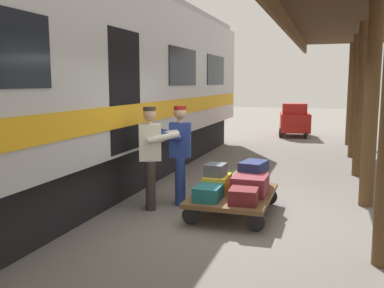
{
  "coord_description": "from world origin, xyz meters",
  "views": [
    {
      "loc": [
        -1.18,
        6.43,
        2.1
      ],
      "look_at": [
        0.84,
        0.17,
        1.15
      ],
      "focal_mm": 40.04,
      "sensor_mm": 36.0,
      "label": 1
    }
  ],
  "objects_px": {
    "suitcase_maroon_trunk": "(244,195)",
    "baggage_tug": "(295,120)",
    "suitcase_navy_fabric": "(254,167)",
    "suitcase_slate_roller": "(216,170)",
    "suitcase_burgundy_valise": "(250,185)",
    "luggage_cart": "(233,196)",
    "suitcase_orange_carryall": "(255,179)",
    "suitcase_yellow_case": "(217,183)",
    "porter_in_overalls": "(179,151)",
    "suitcase_teal_softside": "(209,192)",
    "suitcase_olive_duffel": "(224,179)",
    "porter_by_door": "(151,154)",
    "train_car": "(48,85)"
  },
  "relations": [
    {
      "from": "baggage_tug",
      "to": "suitcase_maroon_trunk",
      "type": "bearing_deg",
      "value": 90.77
    },
    {
      "from": "suitcase_yellow_case",
      "to": "porter_by_door",
      "type": "relative_size",
      "value": 0.34
    },
    {
      "from": "suitcase_maroon_trunk",
      "to": "suitcase_orange_carryall",
      "type": "distance_m",
      "value": 0.98
    },
    {
      "from": "train_car",
      "to": "suitcase_slate_roller",
      "type": "xyz_separation_m",
      "value": [
        -3.01,
        -0.12,
        -1.36
      ]
    },
    {
      "from": "suitcase_teal_softside",
      "to": "suitcase_maroon_trunk",
      "type": "xyz_separation_m",
      "value": [
        -0.54,
        -0.0,
        0.01
      ]
    },
    {
      "from": "porter_by_door",
      "to": "porter_in_overalls",
      "type": "bearing_deg",
      "value": -129.27
    },
    {
      "from": "porter_in_overalls",
      "to": "suitcase_maroon_trunk",
      "type": "bearing_deg",
      "value": 149.07
    },
    {
      "from": "suitcase_maroon_trunk",
      "to": "baggage_tug",
      "type": "relative_size",
      "value": 0.3
    },
    {
      "from": "suitcase_slate_roller",
      "to": "suitcase_navy_fabric",
      "type": "bearing_deg",
      "value": -138.37
    },
    {
      "from": "suitcase_burgundy_valise",
      "to": "suitcase_orange_carryall",
      "type": "height_order",
      "value": "suitcase_burgundy_valise"
    },
    {
      "from": "suitcase_maroon_trunk",
      "to": "porter_in_overalls",
      "type": "bearing_deg",
      "value": -30.93
    },
    {
      "from": "suitcase_teal_softside",
      "to": "suitcase_burgundy_valise",
      "type": "xyz_separation_m",
      "value": [
        -0.54,
        -0.49,
        0.04
      ]
    },
    {
      "from": "luggage_cart",
      "to": "suitcase_maroon_trunk",
      "type": "relative_size",
      "value": 3.21
    },
    {
      "from": "suitcase_yellow_case",
      "to": "suitcase_olive_duffel",
      "type": "distance_m",
      "value": 0.49
    },
    {
      "from": "suitcase_yellow_case",
      "to": "porter_in_overalls",
      "type": "bearing_deg",
      "value": -20.85
    },
    {
      "from": "suitcase_teal_softside",
      "to": "porter_in_overalls",
      "type": "relative_size",
      "value": 0.34
    },
    {
      "from": "porter_by_door",
      "to": "suitcase_orange_carryall",
      "type": "bearing_deg",
      "value": -159.29
    },
    {
      "from": "suitcase_olive_duffel",
      "to": "suitcase_slate_roller",
      "type": "relative_size",
      "value": 1.46
    },
    {
      "from": "suitcase_yellow_case",
      "to": "train_car",
      "type": "bearing_deg",
      "value": 2.37
    },
    {
      "from": "porter_in_overalls",
      "to": "porter_by_door",
      "type": "distance_m",
      "value": 0.54
    },
    {
      "from": "train_car",
      "to": "suitcase_yellow_case",
      "type": "bearing_deg",
      "value": -177.63
    },
    {
      "from": "luggage_cart",
      "to": "suitcase_teal_softside",
      "type": "distance_m",
      "value": 0.58
    },
    {
      "from": "suitcase_yellow_case",
      "to": "suitcase_maroon_trunk",
      "type": "height_order",
      "value": "suitcase_yellow_case"
    },
    {
      "from": "suitcase_slate_roller",
      "to": "porter_in_overalls",
      "type": "xyz_separation_m",
      "value": [
        0.73,
        -0.3,
        0.22
      ]
    },
    {
      "from": "train_car",
      "to": "luggage_cart",
      "type": "relative_size",
      "value": 9.38
    },
    {
      "from": "luggage_cart",
      "to": "suitcase_orange_carryall",
      "type": "height_order",
      "value": "suitcase_orange_carryall"
    },
    {
      "from": "suitcase_maroon_trunk",
      "to": "suitcase_navy_fabric",
      "type": "relative_size",
      "value": 1.02
    },
    {
      "from": "suitcase_olive_duffel",
      "to": "suitcase_orange_carryall",
      "type": "xyz_separation_m",
      "value": [
        -0.54,
        0.0,
        0.02
      ]
    },
    {
      "from": "suitcase_olive_duffel",
      "to": "suitcase_maroon_trunk",
      "type": "bearing_deg",
      "value": 118.98
    },
    {
      "from": "suitcase_teal_softside",
      "to": "suitcase_maroon_trunk",
      "type": "relative_size",
      "value": 1.03
    },
    {
      "from": "suitcase_maroon_trunk",
      "to": "porter_in_overalls",
      "type": "relative_size",
      "value": 0.33
    },
    {
      "from": "suitcase_navy_fabric",
      "to": "suitcase_yellow_case",
      "type": "bearing_deg",
      "value": 42.32
    },
    {
      "from": "suitcase_navy_fabric",
      "to": "porter_by_door",
      "type": "height_order",
      "value": "porter_by_door"
    },
    {
      "from": "suitcase_olive_duffel",
      "to": "suitcase_orange_carryall",
      "type": "relative_size",
      "value": 0.85
    },
    {
      "from": "suitcase_burgundy_valise",
      "to": "luggage_cart",
      "type": "bearing_deg",
      "value": 0.0
    },
    {
      "from": "suitcase_orange_carryall",
      "to": "porter_by_door",
      "type": "bearing_deg",
      "value": 20.71
    },
    {
      "from": "luggage_cart",
      "to": "porter_in_overalls",
      "type": "height_order",
      "value": "porter_in_overalls"
    },
    {
      "from": "suitcase_orange_carryall",
      "to": "porter_in_overalls",
      "type": "bearing_deg",
      "value": 8.89
    },
    {
      "from": "luggage_cart",
      "to": "suitcase_yellow_case",
      "type": "bearing_deg",
      "value": -0.0
    },
    {
      "from": "suitcase_orange_carryall",
      "to": "baggage_tug",
      "type": "distance_m",
      "value": 10.05
    },
    {
      "from": "suitcase_maroon_trunk",
      "to": "baggage_tug",
      "type": "xyz_separation_m",
      "value": [
        0.15,
        -11.02,
        0.17
      ]
    },
    {
      "from": "suitcase_navy_fabric",
      "to": "suitcase_teal_softside",
      "type": "bearing_deg",
      "value": 61.76
    },
    {
      "from": "suitcase_teal_softside",
      "to": "suitcase_orange_carryall",
      "type": "relative_size",
      "value": 0.9
    },
    {
      "from": "suitcase_burgundy_valise",
      "to": "suitcase_slate_roller",
      "type": "distance_m",
      "value": 0.6
    },
    {
      "from": "luggage_cart",
      "to": "baggage_tug",
      "type": "relative_size",
      "value": 0.97
    },
    {
      "from": "suitcase_teal_softside",
      "to": "suitcase_olive_duffel",
      "type": "relative_size",
      "value": 1.07
    },
    {
      "from": "suitcase_slate_roller",
      "to": "suitcase_teal_softside",
      "type": "bearing_deg",
      "value": 92.72
    },
    {
      "from": "porter_in_overalls",
      "to": "baggage_tug",
      "type": "bearing_deg",
      "value": -96.39
    },
    {
      "from": "baggage_tug",
      "to": "suitcase_burgundy_valise",
      "type": "bearing_deg",
      "value": 90.8
    },
    {
      "from": "suitcase_olive_duffel",
      "to": "porter_in_overalls",
      "type": "distance_m",
      "value": 0.91
    }
  ]
}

